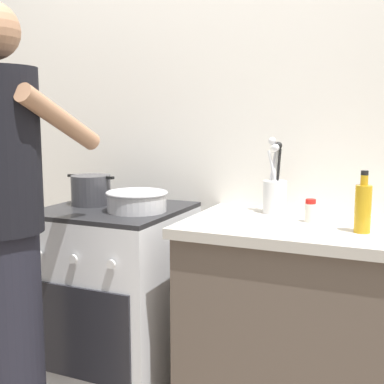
# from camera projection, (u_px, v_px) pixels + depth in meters

# --- Properties ---
(back_wall) EXTENTS (3.20, 0.10, 2.50)m
(back_wall) POSITION_uv_depth(u_px,v_px,m) (255.00, 130.00, 2.36)
(back_wall) COLOR silver
(back_wall) RESTS_ON ground
(countertop) EXTENTS (1.00, 0.60, 0.90)m
(countertop) POSITION_uv_depth(u_px,v_px,m) (310.00, 335.00, 2.02)
(countertop) COLOR brown
(countertop) RESTS_ON ground
(stove_range) EXTENTS (0.60, 0.62, 0.90)m
(stove_range) POSITION_uv_depth(u_px,v_px,m) (116.00, 302.00, 2.38)
(stove_range) COLOR silver
(stove_range) RESTS_ON ground
(pot) EXTENTS (0.25, 0.18, 0.14)m
(pot) POSITION_uv_depth(u_px,v_px,m) (91.00, 190.00, 2.38)
(pot) COLOR #38383D
(pot) RESTS_ON stove_range
(mixing_bowl) EXTENTS (0.27, 0.27, 0.09)m
(mixing_bowl) POSITION_uv_depth(u_px,v_px,m) (137.00, 200.00, 2.22)
(mixing_bowl) COLOR #B7B7BC
(mixing_bowl) RESTS_ON stove_range
(utensil_crock) EXTENTS (0.10, 0.10, 0.32)m
(utensil_crock) POSITION_uv_depth(u_px,v_px,m) (275.00, 191.00, 2.17)
(utensil_crock) COLOR silver
(utensil_crock) RESTS_ON countertop
(spice_bottle) EXTENTS (0.04, 0.04, 0.09)m
(spice_bottle) POSITION_uv_depth(u_px,v_px,m) (310.00, 211.00, 1.99)
(spice_bottle) COLOR silver
(spice_bottle) RESTS_ON countertop
(oil_bottle) EXTENTS (0.06, 0.06, 0.22)m
(oil_bottle) POSITION_uv_depth(u_px,v_px,m) (363.00, 207.00, 1.81)
(oil_bottle) COLOR gold
(oil_bottle) RESTS_ON countertop
(person) EXTENTS (0.41, 0.50, 1.70)m
(person) POSITION_uv_depth(u_px,v_px,m) (3.00, 242.00, 1.84)
(person) COLOR black
(person) RESTS_ON ground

